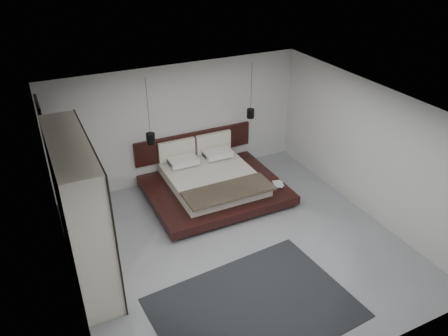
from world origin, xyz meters
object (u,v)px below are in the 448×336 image
pendant_right (251,113)px  rug (254,308)px  wardrobe (81,211)px  bed (212,182)px  pendant_left (151,138)px  lattice_screen (50,163)px

pendant_right → rug: 4.72m
pendant_right → rug: bearing=-117.5°
pendant_right → wardrobe: pendant_right is taller
bed → pendant_right: (1.22, 0.49, 1.29)m
pendant_left → wardrobe: bearing=-134.0°
bed → rug: bed is taller
lattice_screen → wardrobe: (0.25, -1.94, -0.01)m
bed → wardrobe: bearing=-155.3°
pendant_left → rug: pendant_left is taller
pendant_left → rug: bearing=-84.4°
pendant_left → rug: 4.22m
wardrobe → rug: size_ratio=0.83×
bed → rug: (-0.83, -3.46, -0.29)m
lattice_screen → pendant_right: 4.51m
bed → pendant_right: pendant_right is taller
pendant_right → bed: bearing=-158.3°
lattice_screen → pendant_right: (4.50, -0.06, 0.29)m
lattice_screen → rug: 4.87m
wardrobe → pendant_left: bearing=46.0°
lattice_screen → pendant_left: size_ratio=1.77×
wardrobe → pendant_right: bearing=23.8°
bed → pendant_right: size_ratio=2.25×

